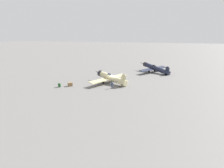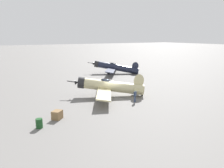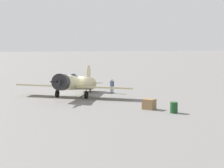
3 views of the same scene
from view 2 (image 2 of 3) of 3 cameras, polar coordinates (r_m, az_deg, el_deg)
The scene contains 6 objects.
ground_plane at distance 32.68m, azimuth 0.00°, elevation -3.08°, with size 400.00×400.00×0.00m, color slate.
airplane_foreground at distance 32.31m, azimuth -0.91°, elevation -0.54°, with size 10.27×12.11×3.34m.
airplane_mid_apron at distance 51.96m, azimuth 0.76°, elevation 4.33°, with size 10.53×11.26×3.21m.
ground_crew_mechanic at distance 29.53m, azimuth 5.96°, elevation -2.79°, with size 0.58×0.43×1.68m.
equipment_crate at distance 24.43m, azimuth -13.97°, elevation -7.74°, with size 1.35×1.34×0.92m.
fuel_drum at distance 22.65m, azimuth -18.29°, elevation -9.63°, with size 0.68×0.68×0.93m.
Camera 2 is at (15.89, 27.19, 8.71)m, focal length 35.39 mm.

